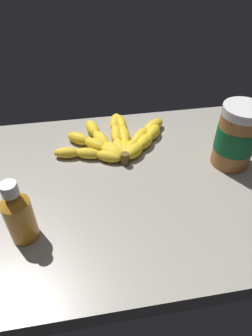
{
  "coord_description": "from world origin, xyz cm",
  "views": [
    {
      "loc": [
        9.1,
        49.42,
        48.39
      ],
      "look_at": [
        1.12,
        2.03,
        5.99
      ],
      "focal_mm": 31.8,
      "sensor_mm": 36.0,
      "label": 1
    }
  ],
  "objects": [
    {
      "name": "honey_bottle",
      "position": [
        22.6,
        11.7,
        6.22
      ],
      "size": [
        5.3,
        5.3,
        14.01
      ],
      "color": "orange",
      "rests_on": "ground_plane"
    },
    {
      "name": "ground_plane",
      "position": [
        0.0,
        0.0,
        -2.2
      ],
      "size": [
        85.86,
        58.34,
        4.4
      ],
      "primitive_type": "cube",
      "color": "gray"
    },
    {
      "name": "banana_bunch",
      "position": [
        0.58,
        -14.38,
        1.59
      ],
      "size": [
        31.96,
        22.31,
        3.38
      ],
      "color": "yellow",
      "rests_on": "ground_plane"
    },
    {
      "name": "peanut_butter_jar",
      "position": [
        -25.93,
        -2.63,
        7.81
      ],
      "size": [
        9.44,
        9.44,
        15.77
      ],
      "color": "#9E602D",
      "rests_on": "ground_plane"
    }
  ]
}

